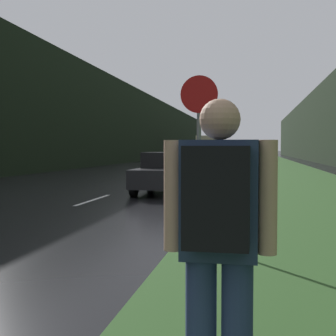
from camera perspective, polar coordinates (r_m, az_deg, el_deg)
grass_verge at (r=38.82m, az=12.91°, el=0.06°), size 6.00×240.00×0.02m
lane_stripe_c at (r=14.35m, az=-9.09°, el=-3.85°), size 0.12×3.00×0.01m
lane_stripe_d at (r=21.05m, az=-2.75°, el=-1.84°), size 0.12×3.00×0.01m
lane_stripe_e at (r=27.90m, az=0.50°, el=-0.79°), size 0.12×3.00×0.01m
lane_stripe_f at (r=34.81m, az=2.46°, el=-0.16°), size 0.12×3.00×0.01m
treeline_far_side at (r=50.87m, az=-6.02°, el=5.45°), size 2.00×140.00×8.54m
treeline_near_side at (r=49.44m, az=19.42°, el=5.25°), size 2.00×140.00×8.26m
stop_sign at (r=7.53m, az=3.80°, el=2.87°), size 0.60×0.07×2.73m
hitchhiker_with_backpack at (r=2.66m, az=6.21°, el=-8.61°), size 0.64×0.43×1.84m
car_passing_near at (r=16.31m, az=-0.26°, el=-0.60°), size 1.82×4.17×1.42m
delivery_truck at (r=67.41m, az=4.78°, el=2.57°), size 2.51×8.35×3.30m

